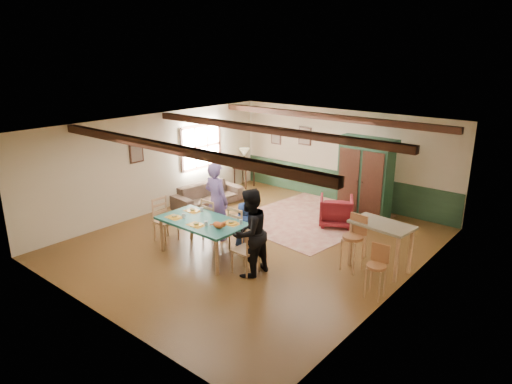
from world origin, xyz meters
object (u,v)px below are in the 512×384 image
Objects in this scene: person_child at (244,226)px; bar_stool_right at (376,272)px; cat at (218,224)px; bar_stool_left at (352,244)px; armoire at (365,178)px; counter_table at (380,246)px; dining_chair_end_left at (166,220)px; person_woman at (250,233)px; end_table at (244,177)px; person_man at (216,201)px; dining_chair_far_left at (214,219)px; dining_table at (203,238)px; dining_chair_end_right at (246,249)px; armchair at (336,211)px; table_lamp at (244,158)px; dining_chair_far_right at (242,228)px; sofa at (208,195)px.

bar_stool_right is at bearing 178.52° from person_child.
bar_stool_left reaches higher than cat.
armoire is at bearing 114.78° from bar_stool_right.
person_child reaches higher than counter_table.
person_woman is (2.60, -0.02, 0.38)m from dining_chair_end_left.
armoire reaches higher than counter_table.
cat reaches higher than end_table.
cat is 0.58× the size of end_table.
dining_chair_far_left is at bearing 90.00° from person_man.
dining_table is 1.25m from dining_chair_end_left.
dining_chair_end_right is 1.23× the size of armchair.
table_lamp is (-3.36, 4.64, 0.07)m from cat.
dining_chair_far_left is at bearing -163.65° from bar_stool_left.
bar_stool_right is at bearing -59.27° from armoire.
person_man reaches higher than dining_chair_far_left.
dining_chair_end_left reaches higher than bar_stool_right.
dining_table is at bearing 63.43° from person_child.
person_man is at bearing -165.11° from bar_stool_left.
table_lamp is (-4.01, 4.53, 0.46)m from dining_chair_end_right.
counter_table is (1.94, -1.59, 0.12)m from armchair.
bar_stool_left is at bearing -28.86° from end_table.
bar_stool_left is (3.26, 0.66, 0.07)m from dining_chair_far_left.
dining_chair_far_right is 1.03× the size of bar_stool_right.
dining_table is 5.00× the size of cat.
person_child reaches higher than armchair.
dining_chair_end_right is at bearing 9.46° from cat.
person_man is 2.79× the size of end_table.
bar_stool_right is at bearing 16.13° from cat.
person_man is 3.82m from counter_table.
sofa is (-1.93, 1.67, -0.21)m from dining_chair_far_left.
person_woman is 6.12m from table_lamp.
end_table is at bearing 156.04° from bar_stool_left.
person_woman is 0.85× the size of sofa.
end_table is at bearing -56.98° from person_man.
bar_stool_right is (4.92, 0.74, -0.02)m from dining_chair_end_left.
person_man is 0.95m from person_child.
dining_table is 1.04× the size of person_man.
dining_table is 3.40m from sofa.
person_child is 0.90× the size of counter_table.
counter_table is at bearing -67.36° from dining_chair_end_left.
person_man reaches higher than cat.
table_lamp reaches higher than dining_chair_end_left.
dining_chair_far_right and dining_chair_end_left have the same top height.
person_woman is at bearing -90.00° from dining_chair_end_left.
armoire is (1.97, 3.59, 0.14)m from person_man.
person_man reaches higher than person_woman.
end_table is at bearing -57.59° from dining_chair_far_left.
person_man reaches higher than dining_chair_far_right.
cat is 0.19× the size of sofa.
dining_table is at bearing -108.35° from armoire.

